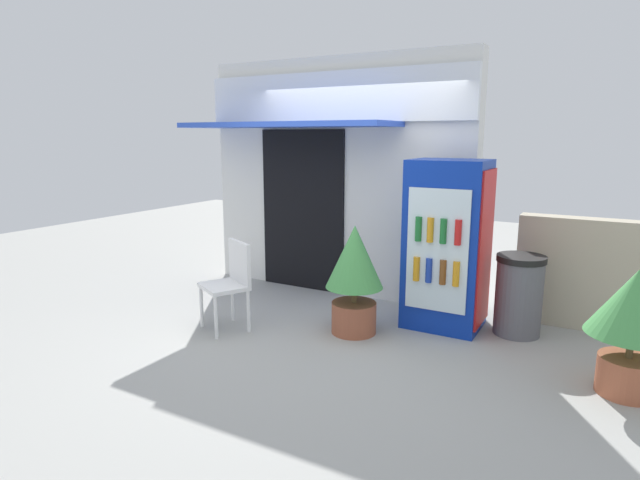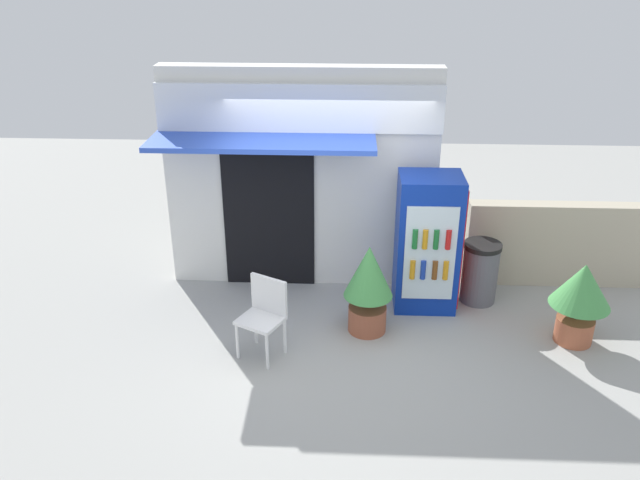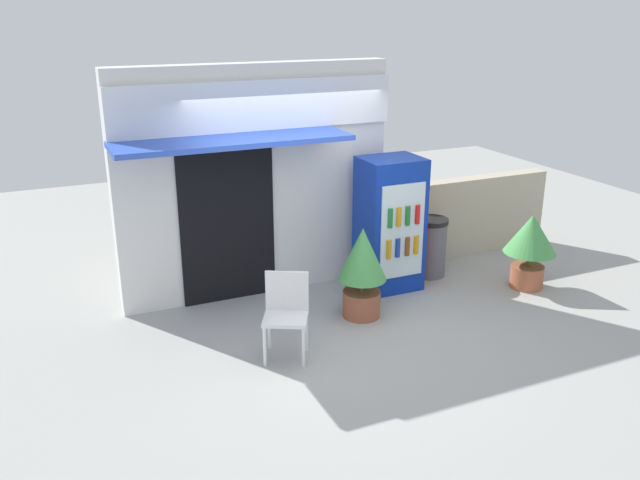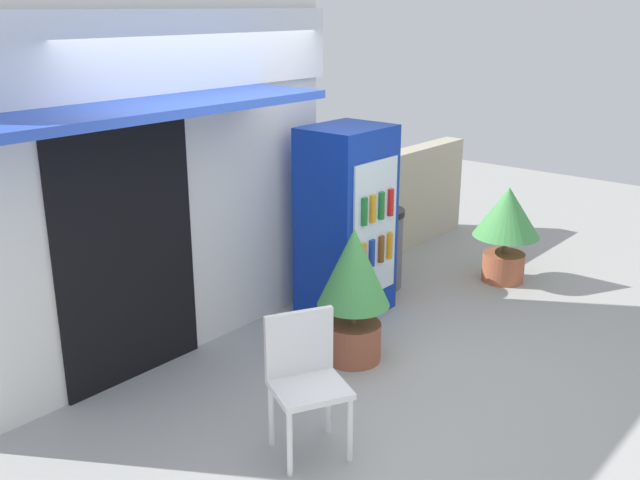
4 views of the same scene
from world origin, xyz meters
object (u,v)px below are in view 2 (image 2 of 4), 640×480
drink_cooler (428,243)px  potted_plant_curbside (581,294)px  trash_bin (480,272)px  potted_plant_near_shop (368,283)px  plastic_chair (264,311)px

drink_cooler → potted_plant_curbside: bearing=-24.8°
trash_bin → potted_plant_near_shop: bearing=-151.8°
plastic_chair → potted_plant_near_shop: 1.25m
potted_plant_near_shop → trash_bin: size_ratio=1.37×
potted_plant_near_shop → potted_plant_curbside: size_ratio=1.11×
drink_cooler → trash_bin: (0.70, 0.13, -0.45)m
drink_cooler → potted_plant_curbside: 1.82m
drink_cooler → trash_bin: size_ratio=2.14×
potted_plant_near_shop → trash_bin: 1.64m
drink_cooler → potted_plant_near_shop: bearing=-138.9°
potted_plant_curbside → potted_plant_near_shop: bearing=177.1°
plastic_chair → potted_plant_near_shop: bearing=23.6°
potted_plant_curbside → drink_cooler: bearing=155.2°
drink_cooler → potted_plant_curbside: size_ratio=1.74×
plastic_chair → potted_plant_near_shop: potted_plant_near_shop is taller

